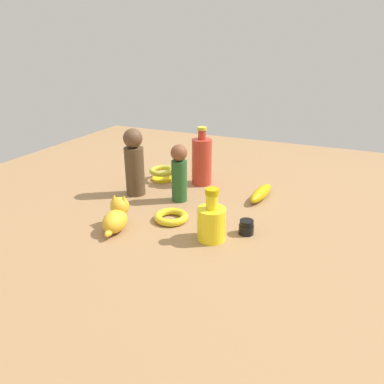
{
  "coord_description": "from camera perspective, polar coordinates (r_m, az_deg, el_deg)",
  "views": [
    {
      "loc": [
        -1.01,
        -0.45,
        0.51
      ],
      "look_at": [
        0.0,
        0.0,
        0.06
      ],
      "focal_mm": 34.4,
      "sensor_mm": 36.0,
      "label": 1
    }
  ],
  "objects": [
    {
      "name": "bangle",
      "position": [
        1.14,
        -3.24,
        -3.87
      ],
      "size": [
        0.11,
        0.11,
        0.02
      ],
      "primitive_type": "torus",
      "color": "gold",
      "rests_on": "ground"
    },
    {
      "name": "nail_polish_jar",
      "position": [
        1.07,
        8.42,
        -5.42
      ],
      "size": [
        0.04,
        0.04,
        0.04
      ],
      "color": "black",
      "rests_on": "ground"
    },
    {
      "name": "bowl",
      "position": [
        1.47,
        -4.65,
        3.01
      ],
      "size": [
        0.1,
        0.1,
        0.05
      ],
      "color": "gold",
      "rests_on": "ground"
    },
    {
      "name": "person_figure_adult",
      "position": [
        1.25,
        -1.99,
        3.02
      ],
      "size": [
        0.07,
        0.07,
        0.2
      ],
      "color": "#265225",
      "rests_on": "ground"
    },
    {
      "name": "bottle_tall",
      "position": [
        1.41,
        1.52,
        4.87
      ],
      "size": [
        0.08,
        0.08,
        0.22
      ],
      "color": "#B83324",
      "rests_on": "ground"
    },
    {
      "name": "cat_figurine",
      "position": [
        1.1,
        -11.64,
        -3.69
      ],
      "size": [
        0.14,
        0.09,
        0.1
      ],
      "color": "gold",
      "rests_on": "ground"
    },
    {
      "name": "banana",
      "position": [
        1.31,
        10.64,
        -0.19
      ],
      "size": [
        0.17,
        0.06,
        0.04
      ],
      "primitive_type": "ellipsoid",
      "rotation": [
        0.0,
        0.0,
        3.03
      ],
      "color": "#B99D0B",
      "rests_on": "ground"
    },
    {
      "name": "ground",
      "position": [
        1.22,
        -0.0,
        -2.75
      ],
      "size": [
        2.0,
        2.0,
        0.0
      ],
      "primitive_type": "plane",
      "color": "#936D47"
    },
    {
      "name": "bottle_short",
      "position": [
        1.02,
        3.02,
        -4.58
      ],
      "size": [
        0.08,
        0.08,
        0.15
      ],
      "color": "yellow",
      "rests_on": "ground"
    },
    {
      "name": "person_figure_child",
      "position": [
        1.32,
        -8.94,
        4.56
      ],
      "size": [
        0.08,
        0.08,
        0.24
      ],
      "color": "#4E3923",
      "rests_on": "ground"
    }
  ]
}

